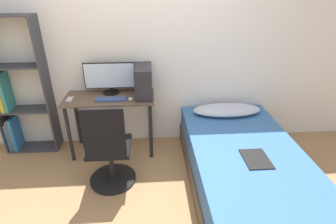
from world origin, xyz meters
The scene contains 13 objects.
ground_plane centered at (0.00, 0.00, 0.00)m, with size 14.00×14.00×0.00m, color #9E754C.
wall_back centered at (0.00, 1.42, 1.25)m, with size 8.00×0.05×2.50m.
desk centered at (-0.42, 1.15, 0.62)m, with size 1.07×0.50×0.75m.
bookshelf centered at (-1.59, 1.27, 0.79)m, with size 0.64×0.26×1.69m.
office_chair centered at (-0.37, 0.48, 0.38)m, with size 0.51×0.51×0.98m.
bed centered at (1.04, 0.39, 0.24)m, with size 1.13×2.02×0.48m.
pillow centered at (1.04, 1.14, 0.54)m, with size 0.86×0.36×0.11m.
magazine centered at (1.06, 0.16, 0.49)m, with size 0.24×0.32×0.01m.
monitor centered at (-0.41, 1.28, 0.96)m, with size 0.62×0.21×0.39m.
keyboard centered at (-0.38, 1.05, 0.76)m, with size 0.36×0.11×0.02m.
pc_tower centered at (0.00, 1.17, 0.94)m, with size 0.20×0.42×0.36m.
mouse centered at (-0.16, 1.05, 0.76)m, with size 0.06×0.09×0.02m.
phone centered at (-0.87, 1.10, 0.76)m, with size 0.07×0.14×0.01m.
Camera 1 is at (0.08, -1.80, 1.99)m, focal length 28.00 mm.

